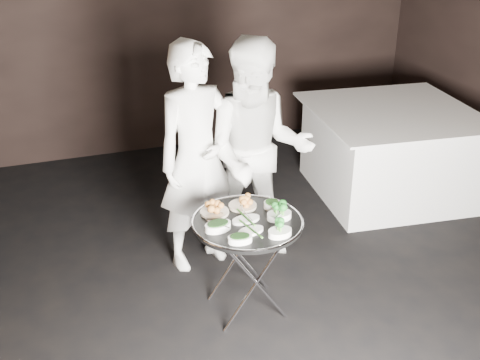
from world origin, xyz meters
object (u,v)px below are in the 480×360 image
object	(u,v)px
waiter_right	(258,153)
tray_stand	(247,262)
waiter_left	(197,158)
dining_table	(389,152)
serving_tray	(247,222)

from	to	relation	value
waiter_right	tray_stand	bearing A→B (deg)	-98.66
waiter_left	dining_table	distance (m)	2.17
tray_stand	waiter_right	world-z (taller)	waiter_right
dining_table	tray_stand	bearing A→B (deg)	-146.16
tray_stand	dining_table	size ratio (longest dim) A/B	0.47
tray_stand	waiter_left	distance (m)	0.89
waiter_left	waiter_right	world-z (taller)	waiter_left
tray_stand	waiter_right	size ratio (longest dim) A/B	0.39
waiter_left	dining_table	xyz separation A→B (m)	(2.05, 0.56, -0.46)
tray_stand	dining_table	world-z (taller)	dining_table
waiter_right	dining_table	xyz separation A→B (m)	(1.58, 0.60, -0.46)
waiter_left	dining_table	size ratio (longest dim) A/B	1.20
serving_tray	waiter_left	size ratio (longest dim) A/B	0.42
waiter_left	dining_table	world-z (taller)	waiter_left
dining_table	serving_tray	bearing A→B (deg)	-146.16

